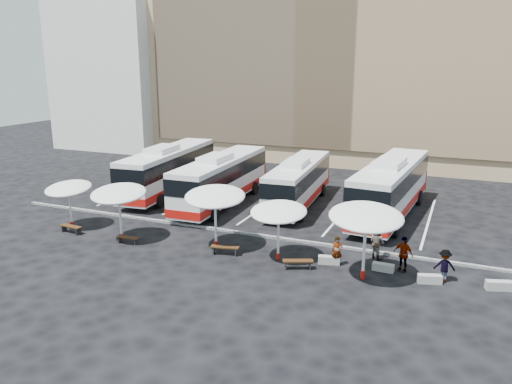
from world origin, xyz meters
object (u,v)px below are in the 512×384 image
at_px(wood_bench_3, 298,262).
at_px(passenger_0, 337,251).
at_px(bus_3, 391,186).
at_px(sunshade_3, 279,212).
at_px(bus_1, 222,178).
at_px(wood_bench_1, 128,238).
at_px(passenger_2, 403,254).
at_px(bus_0, 169,168).
at_px(sunshade_2, 215,197).
at_px(sunshade_0, 68,189).
at_px(sunshade_1, 119,194).
at_px(wood_bench_0, 71,227).
at_px(sunshade_4, 366,217).
at_px(conc_bench_2, 430,279).
at_px(conc_bench_1, 383,267).
at_px(conc_bench_3, 499,285).
at_px(passenger_3, 444,266).
at_px(passenger_1, 377,243).
at_px(bus_2, 299,181).
at_px(conc_bench_0, 329,260).
at_px(wood_bench_2, 225,248).

height_order(wood_bench_3, passenger_0, passenger_0).
bearing_deg(bus_3, sunshade_3, -108.11).
bearing_deg(bus_3, bus_1, -166.74).
height_order(wood_bench_1, passenger_2, passenger_2).
bearing_deg(wood_bench_3, passenger_2, 20.42).
distance_m(bus_1, wood_bench_1, 10.43).
distance_m(bus_0, sunshade_2, 13.91).
height_order(sunshade_0, sunshade_1, sunshade_1).
height_order(bus_0, sunshade_2, bus_0).
distance_m(sunshade_1, passenger_2, 17.02).
bearing_deg(wood_bench_0, sunshade_4, 1.16).
relative_size(conc_bench_2, passenger_2, 0.61).
bearing_deg(wood_bench_0, passenger_0, 5.20).
relative_size(sunshade_2, sunshade_3, 1.31).
relative_size(sunshade_4, wood_bench_0, 2.94).
relative_size(bus_0, bus_3, 0.97).
bearing_deg(conc_bench_1, sunshade_3, -173.59).
bearing_deg(sunshade_1, conc_bench_3, 3.78).
bearing_deg(wood_bench_0, conc_bench_1, 5.05).
height_order(sunshade_3, passenger_0, sunshade_3).
bearing_deg(bus_0, sunshade_4, -36.06).
distance_m(sunshade_3, conc_bench_1, 6.32).
height_order(conc_bench_2, conc_bench_3, conc_bench_3).
relative_size(bus_3, passenger_3, 7.98).
height_order(bus_0, sunshade_1, bus_0).
bearing_deg(sunshade_0, passenger_0, 1.82).
distance_m(bus_3, passenger_0, 10.64).
bearing_deg(bus_3, passenger_0, -92.56).
bearing_deg(passenger_1, bus_3, -49.94).
bearing_deg(bus_2, conc_bench_0, -67.29).
bearing_deg(sunshade_4, wood_bench_2, 178.81).
height_order(bus_2, sunshade_4, sunshade_4).
relative_size(bus_3, conc_bench_0, 11.61).
height_order(bus_3, conc_bench_3, bus_3).
xyz_separation_m(sunshade_3, passenger_2, (6.65, 1.07, -1.83)).
bearing_deg(sunshade_3, bus_2, 102.57).
bearing_deg(conc_bench_3, bus_1, 156.59).
bearing_deg(wood_bench_2, conc_bench_3, 4.43).
height_order(bus_2, conc_bench_1, bus_2).
bearing_deg(passenger_0, conc_bench_0, 162.79).
xyz_separation_m(wood_bench_3, conc_bench_1, (4.27, 1.51, -0.17)).
bearing_deg(sunshade_0, conc_bench_2, 0.41).
bearing_deg(sunshade_2, wood_bench_2, -38.92).
bearing_deg(bus_1, sunshade_2, -67.60).
height_order(wood_bench_0, conc_bench_1, wood_bench_0).
relative_size(sunshade_3, conc_bench_0, 2.94).
xyz_separation_m(wood_bench_3, passenger_1, (3.65, 3.17, 0.56)).
bearing_deg(wood_bench_2, conc_bench_2, 3.10).
xyz_separation_m(bus_1, passenger_0, (11.32, -8.48, -1.25)).
bearing_deg(bus_0, conc_bench_2, -30.58).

